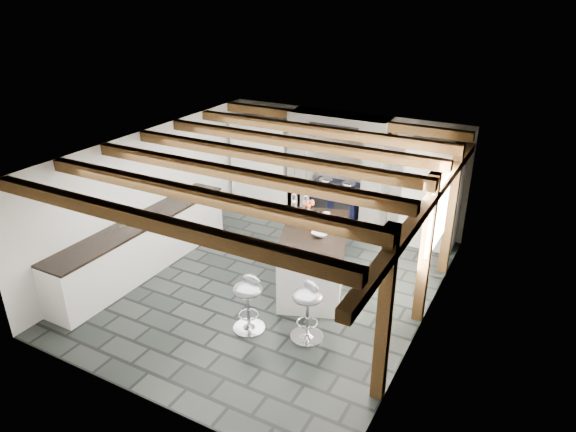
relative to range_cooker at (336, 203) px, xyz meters
The scene contains 6 objects.
ground 2.72m from the range_cooker, 90.00° to the right, with size 6.00×6.00×0.00m, color black.
room_shell 1.52m from the range_cooker, 115.80° to the right, with size 6.00×6.03×6.00m.
range_cooker is the anchor object (origin of this frame).
kitchen_island 2.45m from the range_cooker, 75.16° to the right, with size 1.63×2.19×1.29m.
bar_stool_near 3.87m from the range_cooker, 72.30° to the right, with size 0.57×0.57×0.88m.
bar_stool_far 3.92m from the range_cooker, 84.98° to the right, with size 0.46×0.46×0.85m.
Camera 1 is at (3.75, -6.34, 4.57)m, focal length 32.00 mm.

